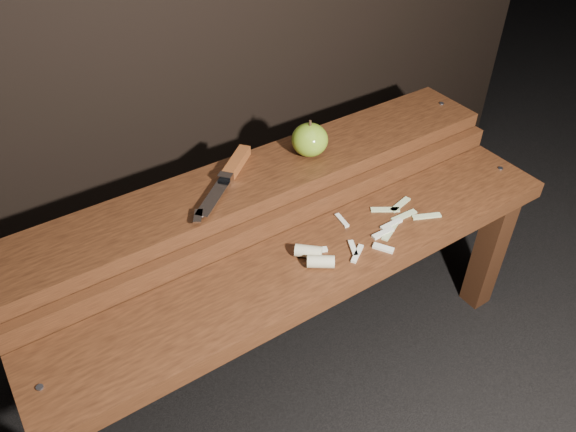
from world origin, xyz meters
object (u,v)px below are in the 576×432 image
bench_rear_tier (263,203)px  apple (310,140)px  knife (231,171)px  bench_front_tier (320,281)px

bench_rear_tier → apple: apple is taller
bench_rear_tier → knife: (-0.06, 0.03, 0.10)m
apple → bench_front_tier: bearing=-119.8°
knife → apple: bearing=-7.7°
bench_rear_tier → apple: (0.13, 0.00, 0.12)m
bench_front_tier → apple: apple is taller
bench_rear_tier → knife: size_ratio=5.33×
bench_front_tier → bench_rear_tier: bench_rear_tier is taller
apple → knife: size_ratio=0.39×
bench_rear_tier → apple: size_ratio=13.67×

